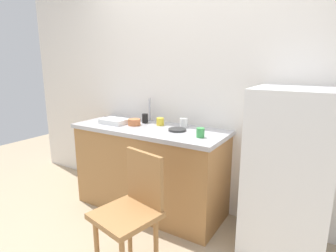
{
  "coord_description": "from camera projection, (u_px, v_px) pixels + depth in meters",
  "views": [
    {
      "loc": [
        1.23,
        -1.52,
        1.51
      ],
      "look_at": [
        -0.07,
        0.6,
        0.93
      ],
      "focal_mm": 29.14,
      "sensor_mm": 36.0,
      "label": 1
    }
  ],
  "objects": [
    {
      "name": "dish_tray",
      "position": [
        115.0,
        121.0,
        2.88
      ],
      "size": [
        0.28,
        0.2,
        0.05
      ],
      "primitive_type": "cube",
      "color": "white",
      "rests_on": "countertop"
    },
    {
      "name": "cup_green",
      "position": [
        200.0,
        133.0,
        2.34
      ],
      "size": [
        0.07,
        0.07,
        0.08
      ],
      "primitive_type": "cylinder",
      "color": "green",
      "rests_on": "countertop"
    },
    {
      "name": "faucet",
      "position": [
        150.0,
        110.0,
        2.99
      ],
      "size": [
        0.02,
        0.02,
        0.25
      ],
      "primitive_type": "cylinder",
      "color": "#B7B7BC",
      "rests_on": "countertop"
    },
    {
      "name": "terracotta_bowl",
      "position": [
        134.0,
        122.0,
        2.8
      ],
      "size": [
        0.13,
        0.13,
        0.06
      ],
      "primitive_type": "cylinder",
      "color": "#C67042",
      "rests_on": "countertop"
    },
    {
      "name": "cup_yellow",
      "position": [
        160.0,
        122.0,
        2.8
      ],
      "size": [
        0.08,
        0.08,
        0.08
      ],
      "primitive_type": "cylinder",
      "color": "yellow",
      "rests_on": "countertop"
    },
    {
      "name": "cup_white",
      "position": [
        184.0,
        123.0,
        2.7
      ],
      "size": [
        0.08,
        0.08,
        0.09
      ],
      "primitive_type": "cylinder",
      "color": "white",
      "rests_on": "countertop"
    },
    {
      "name": "hotplate",
      "position": [
        177.0,
        130.0,
        2.57
      ],
      "size": [
        0.17,
        0.17,
        0.02
      ],
      "primitive_type": "cylinder",
      "color": "#2D2D2D",
      "rests_on": "countertop"
    },
    {
      "name": "cup_black",
      "position": [
        145.0,
        118.0,
        2.9
      ],
      "size": [
        0.06,
        0.06,
        0.1
      ],
      "primitive_type": "cylinder",
      "color": "black",
      "rests_on": "countertop"
    },
    {
      "name": "chair",
      "position": [
        132.0,
        208.0,
        1.94
      ],
      "size": [
        0.47,
        0.47,
        0.89
      ],
      "rotation": [
        0.0,
        0.0,
        -0.2
      ],
      "color": "#A87542",
      "rests_on": "ground_plane"
    },
    {
      "name": "countertop",
      "position": [
        149.0,
        129.0,
        2.73
      ],
      "size": [
        1.57,
        0.64,
        0.04
      ],
      "primitive_type": "cube",
      "color": "#B7B7BC",
      "rests_on": "cabinet_base"
    },
    {
      "name": "back_wall",
      "position": [
        194.0,
        86.0,
        2.77
      ],
      "size": [
        4.8,
        0.1,
        2.56
      ],
      "primitive_type": "cube",
      "color": "white",
      "rests_on": "ground_plane"
    },
    {
      "name": "cabinet_base",
      "position": [
        150.0,
        170.0,
        2.83
      ],
      "size": [
        1.53,
        0.6,
        0.84
      ],
      "primitive_type": "cube",
      "color": "#A87542",
      "rests_on": "ground_plane"
    },
    {
      "name": "ground_plane",
      "position": [
        137.0,
        252.0,
        2.23
      ],
      "size": [
        8.0,
        8.0,
        0.0
      ],
      "primitive_type": "plane",
      "color": "tan"
    },
    {
      "name": "refrigerator",
      "position": [
        289.0,
        174.0,
        2.11
      ],
      "size": [
        0.6,
        0.6,
        1.33
      ],
      "primitive_type": "cube",
      "color": "white",
      "rests_on": "ground_plane"
    }
  ]
}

